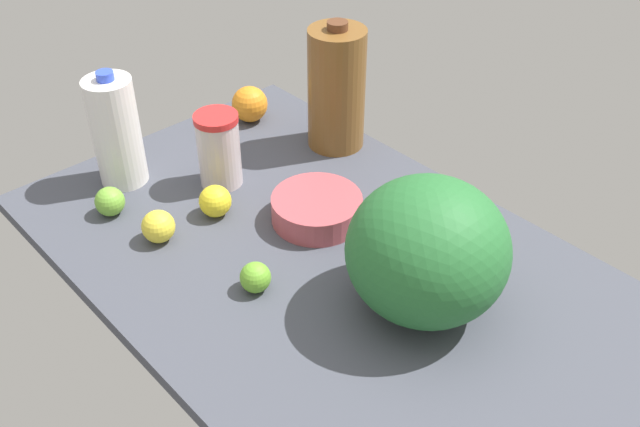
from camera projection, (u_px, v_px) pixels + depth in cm
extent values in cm
cube|color=#424550|center=(320.00, 261.00, 135.74)|extent=(120.00, 76.00, 3.00)
ellipsoid|color=#266930|center=(427.00, 251.00, 116.87)|extent=(27.27, 27.27, 24.73)
cylinder|color=beige|center=(219.00, 152.00, 149.57)|extent=(9.00, 9.00, 15.07)
cylinder|color=red|center=(216.00, 118.00, 144.56)|extent=(9.27, 9.27, 1.40)
cylinder|color=brown|center=(336.00, 89.00, 158.47)|extent=(12.90, 12.90, 27.86)
cylinder|color=#59331E|center=(337.00, 26.00, 149.45)|extent=(4.52, 4.52, 1.80)
cylinder|color=#B14A51|center=(317.00, 209.00, 142.14)|extent=(18.25, 18.25, 5.27)
cylinder|color=white|center=(116.00, 132.00, 147.73)|extent=(10.05, 10.05, 23.78)
cylinder|color=blue|center=(105.00, 76.00, 139.95)|extent=(3.52, 3.52, 1.80)
sphere|color=#67AB2D|center=(255.00, 277.00, 125.82)|extent=(5.62, 5.62, 5.62)
sphere|color=#6FAE36|center=(110.00, 201.00, 143.42)|extent=(6.02, 6.02, 6.02)
sphere|color=yellow|center=(158.00, 226.00, 136.62)|extent=(6.48, 6.48, 6.48)
sphere|color=yellow|center=(215.00, 201.00, 143.03)|extent=(6.59, 6.59, 6.59)
sphere|color=orange|center=(250.00, 104.00, 172.72)|extent=(8.73, 8.73, 8.73)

